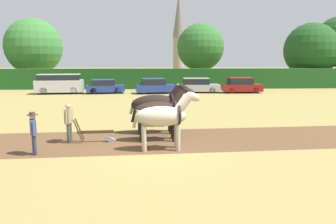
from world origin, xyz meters
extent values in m
plane|color=#998447|center=(0.00, 0.00, 0.00)|extent=(240.00, 240.00, 0.00)
cube|color=brown|center=(-4.53, 1.24, 0.00)|extent=(29.98, 6.12, 0.01)
cube|color=#1E511E|center=(0.00, 26.87, 1.20)|extent=(74.52, 1.45, 2.40)
cylinder|color=brown|center=(-15.91, 32.23, 1.54)|extent=(0.44, 0.44, 3.08)
sphere|color=#387533|center=(-15.91, 32.23, 5.12)|extent=(7.40, 7.40, 7.40)
cylinder|color=#4C3823|center=(6.04, 30.87, 1.68)|extent=(0.44, 0.44, 3.35)
sphere|color=#2D6628|center=(6.04, 30.87, 5.04)|extent=(6.15, 6.15, 6.15)
cylinder|color=#423323|center=(20.67, 30.38, 1.37)|extent=(0.44, 0.44, 2.74)
sphere|color=#1E4C1E|center=(20.67, 30.38, 4.69)|extent=(7.09, 7.09, 7.09)
cylinder|color=gray|center=(6.10, 67.13, 4.31)|extent=(2.68, 2.68, 8.63)
cone|color=slate|center=(6.10, 67.13, 13.90)|extent=(2.95, 2.95, 10.55)
ellipsoid|color=#B2A38E|center=(0.02, 0.03, 1.33)|extent=(2.08, 0.97, 0.80)
cylinder|color=#B2A38E|center=(0.66, 0.31, 0.49)|extent=(0.18, 0.18, 0.98)
cylinder|color=#B2A38E|center=(0.69, -0.15, 0.49)|extent=(0.18, 0.18, 0.98)
cylinder|color=#B2A38E|center=(-0.66, 0.22, 0.49)|extent=(0.18, 0.18, 0.98)
cylinder|color=#B2A38E|center=(-0.63, -0.24, 0.49)|extent=(0.18, 0.18, 0.98)
cylinder|color=#B2A38E|center=(0.88, 0.09, 1.80)|extent=(0.78, 0.43, 0.86)
ellipsoid|color=#B2A38E|center=(1.28, 0.11, 2.09)|extent=(0.69, 0.30, 0.54)
cube|color=gray|center=(1.06, 0.10, 1.97)|extent=(0.41, 0.11, 0.55)
cylinder|color=gray|center=(-0.94, -0.03, 1.25)|extent=(0.30, 0.14, 0.71)
torus|color=black|center=(0.73, 0.08, 1.40)|extent=(0.16, 0.83, 0.83)
ellipsoid|color=black|center=(-0.08, 1.52, 1.28)|extent=(2.21, 1.08, 0.90)
cylinder|color=black|center=(0.60, 1.82, 0.44)|extent=(0.18, 0.18, 0.88)
cylinder|color=black|center=(0.64, 1.30, 0.44)|extent=(0.18, 0.18, 0.88)
cylinder|color=black|center=(-0.79, 1.73, 0.44)|extent=(0.18, 0.18, 0.88)
cylinder|color=black|center=(-0.76, 1.22, 0.44)|extent=(0.18, 0.18, 0.88)
cylinder|color=black|center=(0.84, 1.58, 1.80)|extent=(0.87, 0.48, 0.96)
ellipsoid|color=black|center=(1.28, 1.60, 2.12)|extent=(0.69, 0.30, 0.54)
cube|color=black|center=(1.04, 1.59, 1.99)|extent=(0.45, 0.11, 0.60)
cylinder|color=black|center=(-1.10, 1.45, 1.18)|extent=(0.30, 0.14, 0.71)
torus|color=black|center=(0.67, 1.57, 1.35)|extent=(0.17, 0.92, 0.91)
ellipsoid|color=black|center=(-0.17, 3.00, 1.39)|extent=(2.35, 1.14, 0.95)
cylinder|color=black|center=(0.55, 3.32, 0.48)|extent=(0.18, 0.18, 0.96)
cylinder|color=black|center=(0.59, 2.78, 0.48)|extent=(0.18, 0.18, 0.96)
cylinder|color=black|center=(-0.93, 3.23, 0.48)|extent=(0.18, 0.18, 0.96)
cylinder|color=black|center=(-0.90, 2.68, 0.48)|extent=(0.18, 0.18, 0.96)
cylinder|color=black|center=(0.80, 3.06, 1.88)|extent=(0.84, 0.50, 0.89)
ellipsoid|color=black|center=(1.20, 3.09, 2.16)|extent=(0.69, 0.30, 0.54)
cube|color=gray|center=(0.98, 3.08, 2.08)|extent=(0.41, 0.11, 0.54)
cylinder|color=gray|center=(-1.26, 2.93, 1.29)|extent=(0.30, 0.14, 0.71)
torus|color=black|center=(0.63, 3.05, 1.46)|extent=(0.17, 0.96, 0.96)
cube|color=#4C331E|center=(-2.76, 1.35, 0.45)|extent=(1.54, 0.20, 0.12)
cube|color=#939399|center=(-2.14, 1.39, 0.10)|extent=(0.49, 0.23, 0.39)
cylinder|color=#4C331E|center=(-3.46, 1.51, 0.55)|extent=(0.40, 0.09, 0.96)
cylinder|color=#4C331E|center=(-3.43, 1.11, 0.55)|extent=(0.40, 0.09, 0.96)
cylinder|color=#4C4C4C|center=(-3.86, 1.49, 0.42)|extent=(0.14, 0.14, 0.84)
cylinder|color=#4C4C4C|center=(-3.89, 1.27, 0.42)|extent=(0.14, 0.14, 0.84)
cube|color=tan|center=(-3.87, 1.38, 1.14)|extent=(0.27, 0.52, 0.60)
sphere|color=tan|center=(-3.87, 1.38, 1.56)|extent=(0.23, 0.23, 0.23)
cylinder|color=tan|center=(-3.83, 1.67, 1.12)|extent=(0.09, 0.09, 0.56)
cylinder|color=tan|center=(-3.91, 1.10, 1.12)|extent=(0.09, 0.09, 0.56)
cylinder|color=#38332D|center=(0.12, 4.66, 0.41)|extent=(0.14, 0.14, 0.83)
cylinder|color=#38332D|center=(0.19, 4.46, 0.41)|extent=(0.14, 0.14, 0.83)
cube|color=#3D5184|center=(0.16, 4.56, 1.12)|extent=(0.34, 0.52, 0.59)
sphere|color=tan|center=(0.16, 4.56, 1.54)|extent=(0.22, 0.22, 0.22)
cylinder|color=#3D5184|center=(0.07, 4.83, 1.10)|extent=(0.09, 0.09, 0.55)
cylinder|color=#3D5184|center=(0.25, 4.29, 1.10)|extent=(0.09, 0.09, 0.55)
cylinder|color=#28334C|center=(-4.77, -0.31, 0.39)|extent=(0.14, 0.14, 0.78)
cylinder|color=#28334C|center=(-4.69, -0.50, 0.39)|extent=(0.14, 0.14, 0.78)
cube|color=#3D5184|center=(-4.73, -0.41, 1.06)|extent=(0.37, 0.50, 0.55)
sphere|color=tan|center=(-4.73, -0.41, 1.45)|extent=(0.21, 0.21, 0.21)
cylinder|color=#3D5184|center=(-4.84, -0.16, 1.04)|extent=(0.09, 0.09, 0.52)
cylinder|color=#3D5184|center=(-4.62, -0.66, 1.04)|extent=(0.09, 0.09, 0.52)
cylinder|color=#42382D|center=(-4.73, -0.41, 1.51)|extent=(0.40, 0.40, 0.02)
cylinder|color=#42382D|center=(-4.73, -0.41, 1.56)|extent=(0.20, 0.20, 0.10)
cube|color=#BCBCC1|center=(-9.80, 21.52, 0.80)|extent=(4.86, 2.32, 1.21)
cube|color=black|center=(-9.80, 21.52, 1.68)|extent=(4.28, 2.08, 0.54)
cube|color=#BCBCC1|center=(-9.80, 21.52, 1.98)|extent=(4.28, 2.08, 0.06)
cylinder|color=black|center=(-8.43, 22.48, 0.36)|extent=(0.74, 0.29, 0.72)
cylinder|color=black|center=(-8.27, 20.85, 0.36)|extent=(0.74, 0.29, 0.72)
cylinder|color=black|center=(-11.33, 22.19, 0.36)|extent=(0.74, 0.29, 0.72)
cylinder|color=black|center=(-11.17, 20.56, 0.36)|extent=(0.74, 0.29, 0.72)
cube|color=navy|center=(-5.17, 21.68, 0.51)|extent=(4.08, 2.34, 0.66)
cube|color=black|center=(-5.36, 21.65, 1.11)|extent=(2.53, 1.93, 0.54)
cube|color=navy|center=(-5.36, 21.65, 1.41)|extent=(2.53, 1.93, 0.06)
cylinder|color=black|center=(-4.12, 22.63, 0.33)|extent=(0.68, 0.32, 0.65)
cylinder|color=black|center=(-3.87, 21.11, 0.33)|extent=(0.68, 0.32, 0.65)
cylinder|color=black|center=(-6.47, 22.25, 0.33)|extent=(0.68, 0.32, 0.65)
cylinder|color=black|center=(-6.23, 20.74, 0.33)|extent=(0.68, 0.32, 0.65)
cube|color=navy|center=(0.00, 21.40, 0.54)|extent=(4.14, 2.35, 0.72)
cube|color=black|center=(-0.20, 21.37, 1.20)|extent=(2.56, 1.96, 0.59)
cube|color=navy|center=(-0.20, 21.37, 1.53)|extent=(2.56, 1.96, 0.06)
cylinder|color=black|center=(1.10, 22.37, 0.34)|extent=(0.70, 0.31, 0.67)
cylinder|color=black|center=(1.31, 20.75, 0.34)|extent=(0.70, 0.31, 0.67)
cylinder|color=black|center=(-1.32, 22.05, 0.34)|extent=(0.70, 0.31, 0.67)
cylinder|color=black|center=(-1.10, 20.43, 0.34)|extent=(0.70, 0.31, 0.67)
cube|color=#A8A8B2|center=(4.55, 21.91, 0.53)|extent=(4.53, 1.95, 0.71)
cube|color=black|center=(4.32, 21.91, 1.19)|extent=(2.74, 1.71, 0.60)
cube|color=#A8A8B2|center=(4.32, 21.91, 1.52)|extent=(2.74, 1.71, 0.06)
cylinder|color=black|center=(5.96, 22.66, 0.31)|extent=(0.62, 0.24, 0.61)
cylinder|color=black|center=(5.91, 21.07, 0.31)|extent=(0.62, 0.24, 0.61)
cylinder|color=black|center=(3.19, 22.75, 0.31)|extent=(0.62, 0.24, 0.61)
cylinder|color=black|center=(3.14, 21.16, 0.31)|extent=(0.62, 0.24, 0.61)
cube|color=maroon|center=(9.16, 21.55, 0.54)|extent=(4.06, 1.77, 0.74)
cube|color=black|center=(8.96, 21.55, 1.23)|extent=(2.44, 1.59, 0.63)
cube|color=maroon|center=(8.96, 21.55, 1.57)|extent=(2.44, 1.59, 0.06)
cylinder|color=black|center=(10.41, 22.32, 0.31)|extent=(0.62, 0.22, 0.62)
cylinder|color=black|center=(10.42, 20.79, 0.31)|extent=(0.62, 0.22, 0.62)
cylinder|color=black|center=(7.90, 22.31, 0.31)|extent=(0.62, 0.22, 0.62)
cylinder|color=black|center=(7.91, 20.78, 0.31)|extent=(0.62, 0.22, 0.62)
camera|label=1|loc=(-0.30, -12.51, 3.55)|focal=35.00mm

